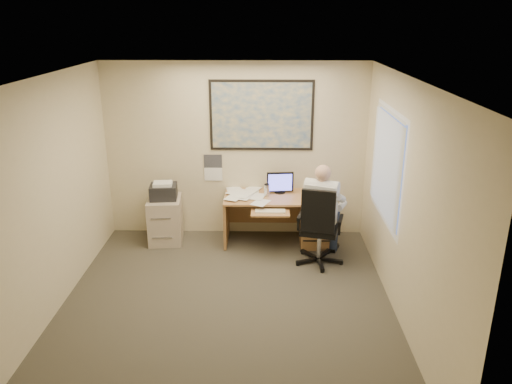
{
  "coord_description": "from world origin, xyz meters",
  "views": [
    {
      "loc": [
        0.45,
        -5.17,
        3.31
      ],
      "look_at": [
        0.33,
        1.3,
        1.02
      ],
      "focal_mm": 35.0,
      "sensor_mm": 36.0,
      "label": 1
    }
  ],
  "objects_px": {
    "desk": "(299,215)",
    "office_chair": "(321,242)",
    "filing_cabinet": "(165,216)",
    "person": "(320,214)"
  },
  "relations": [
    {
      "from": "filing_cabinet",
      "to": "office_chair",
      "type": "xyz_separation_m",
      "value": [
        2.31,
        -0.73,
        -0.07
      ]
    },
    {
      "from": "desk",
      "to": "person",
      "type": "xyz_separation_m",
      "value": [
        0.25,
        -0.65,
        0.27
      ]
    },
    {
      "from": "desk",
      "to": "office_chair",
      "type": "xyz_separation_m",
      "value": [
        0.26,
        -0.74,
        -0.1
      ]
    },
    {
      "from": "office_chair",
      "to": "person",
      "type": "relative_size",
      "value": 0.81
    },
    {
      "from": "desk",
      "to": "filing_cabinet",
      "type": "relative_size",
      "value": 1.67
    },
    {
      "from": "desk",
      "to": "office_chair",
      "type": "distance_m",
      "value": 0.79
    },
    {
      "from": "desk",
      "to": "person",
      "type": "distance_m",
      "value": 0.75
    },
    {
      "from": "desk",
      "to": "office_chair",
      "type": "height_order",
      "value": "office_chair"
    },
    {
      "from": "desk",
      "to": "filing_cabinet",
      "type": "height_order",
      "value": "desk"
    },
    {
      "from": "filing_cabinet",
      "to": "person",
      "type": "distance_m",
      "value": 2.41
    }
  ]
}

